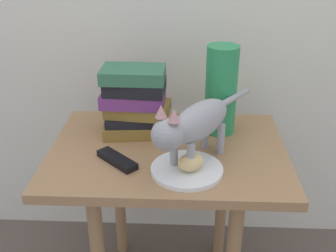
{
  "coord_description": "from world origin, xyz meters",
  "views": [
    {
      "loc": [
        0.05,
        -1.17,
        1.28
      ],
      "look_at": [
        0.0,
        0.0,
        0.7
      ],
      "focal_mm": 44.57,
      "sensor_mm": 36.0,
      "label": 1
    }
  ],
  "objects": [
    {
      "name": "plate",
      "position": [
        0.06,
        -0.14,
        0.63
      ],
      "size": [
        0.21,
        0.21,
        0.01
      ],
      "primitive_type": "cylinder",
      "color": "white",
      "rests_on": "side_table"
    },
    {
      "name": "bread_roll",
      "position": [
        0.07,
        -0.15,
        0.66
      ],
      "size": [
        0.1,
        0.09,
        0.05
      ],
      "primitive_type": "ellipsoid",
      "rotation": [
        0.0,
        0.0,
        0.59
      ],
      "color": "#E0BC7A",
      "rests_on": "plate"
    },
    {
      "name": "side_table",
      "position": [
        0.0,
        0.0,
        0.52
      ],
      "size": [
        0.76,
        0.55,
        0.62
      ],
      "color": "#9E724C",
      "rests_on": "ground"
    },
    {
      "name": "green_vase",
      "position": [
        0.17,
        0.14,
        0.77
      ],
      "size": [
        0.11,
        0.11,
        0.3
      ],
      "primitive_type": "cylinder",
      "color": "#288C51",
      "rests_on": "side_table"
    },
    {
      "name": "cat",
      "position": [
        0.08,
        -0.09,
        0.75
      ],
      "size": [
        0.31,
        0.4,
        0.23
      ],
      "color": "#99999E",
      "rests_on": "side_table"
    },
    {
      "name": "tv_remote",
      "position": [
        -0.15,
        -0.1,
        0.63
      ],
      "size": [
        0.14,
        0.14,
        0.02
      ],
      "primitive_type": "cube",
      "rotation": [
        0.0,
        0.0,
        -0.76
      ],
      "color": "black",
      "rests_on": "side_table"
    },
    {
      "name": "book_stack",
      "position": [
        -0.12,
        0.11,
        0.73
      ],
      "size": [
        0.24,
        0.17,
        0.24
      ],
      "color": "olive",
      "rests_on": "side_table"
    }
  ]
}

